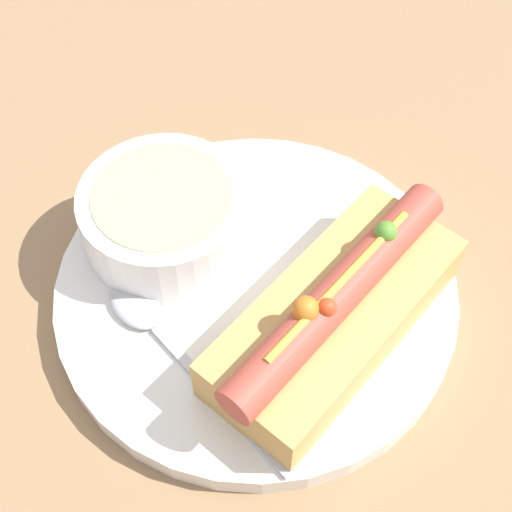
% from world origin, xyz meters
% --- Properties ---
extents(ground_plane, '(4.00, 4.00, 0.00)m').
position_xyz_m(ground_plane, '(0.00, 0.00, 0.00)').
color(ground_plane, '#93704C').
extents(dinner_plate, '(0.27, 0.27, 0.02)m').
position_xyz_m(dinner_plate, '(0.00, 0.00, 0.01)').
color(dinner_plate, white).
rests_on(dinner_plate, ground_plane).
extents(hot_dog, '(0.19, 0.10, 0.07)m').
position_xyz_m(hot_dog, '(-0.01, -0.06, 0.04)').
color(hot_dog, tan).
rests_on(hot_dog, dinner_plate).
extents(soup_bowl, '(0.11, 0.11, 0.05)m').
position_xyz_m(soup_bowl, '(-0.00, 0.07, 0.04)').
color(soup_bowl, white).
rests_on(soup_bowl, dinner_plate).
extents(spoon, '(0.06, 0.17, 0.01)m').
position_xyz_m(spoon, '(-0.06, 0.04, 0.02)').
color(spoon, '#B7B7BC').
rests_on(spoon, dinner_plate).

